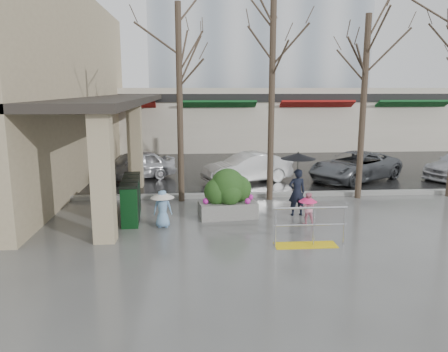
{
  "coord_description": "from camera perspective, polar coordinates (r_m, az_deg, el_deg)",
  "views": [
    {
      "loc": [
        -1.56,
        -11.7,
        3.98
      ],
      "look_at": [
        -0.61,
        1.57,
        1.3
      ],
      "focal_mm": 35.0,
      "sensor_mm": 36.0,
      "label": 1
    }
  ],
  "objects": [
    {
      "name": "woman",
      "position": [
        13.88,
        9.57,
        -0.12
      ],
      "size": [
        1.11,
        1.11,
        2.05
      ],
      "rotation": [
        0.0,
        0.0,
        3.21
      ],
      "color": "black",
      "rests_on": "ground"
    },
    {
      "name": "street_asphalt",
      "position": [
        33.97,
        -1.42,
        4.67
      ],
      "size": [
        120.0,
        36.0,
        0.01
      ],
      "primitive_type": "cube",
      "color": "black",
      "rests_on": "ground"
    },
    {
      "name": "child_blue",
      "position": [
        12.77,
        -8.03,
        -3.72
      ],
      "size": [
        0.7,
        0.7,
        1.11
      ],
      "rotation": [
        0.0,
        0.0,
        3.1
      ],
      "color": "#739FCD",
      "rests_on": "ground"
    },
    {
      "name": "curb",
      "position": [
        16.25,
        1.55,
        -2.51
      ],
      "size": [
        120.0,
        0.3,
        0.15
      ],
      "primitive_type": "cube",
      "color": "gray",
      "rests_on": "ground"
    },
    {
      "name": "tree_mideast",
      "position": [
        16.48,
        18.05,
        13.91
      ],
      "size": [
        3.2,
        3.2,
        6.5
      ],
      "color": "#382B21",
      "rests_on": "ground"
    },
    {
      "name": "canopy_slab",
      "position": [
        19.97,
        -13.63,
        10.06
      ],
      "size": [
        2.8,
        18.0,
        0.25
      ],
      "primitive_type": "cube",
      "color": "#2D2823",
      "rests_on": "pillar_front"
    },
    {
      "name": "news_boxes",
      "position": [
        13.83,
        -12.02,
        -2.87
      ],
      "size": [
        0.68,
        2.3,
        1.27
      ],
      "rotation": [
        0.0,
        0.0,
        0.08
      ],
      "color": "#0C3515",
      "rests_on": "ground"
    },
    {
      "name": "planter",
      "position": [
        13.62,
        0.52,
        -2.36
      ],
      "size": [
        1.88,
        1.12,
        1.56
      ],
      "rotation": [
        0.0,
        0.0,
        0.13
      ],
      "color": "slate",
      "rests_on": "ground"
    },
    {
      "name": "car_c",
      "position": [
        19.95,
        16.72,
        1.24
      ],
      "size": [
        4.95,
        4.21,
        1.26
      ],
      "primitive_type": "imported",
      "rotation": [
        0.0,
        0.0,
        -1.0
      ],
      "color": "#585C60",
      "rests_on": "ground"
    },
    {
      "name": "handrail",
      "position": [
        11.48,
        10.96,
        -7.13
      ],
      "size": [
        1.9,
        0.5,
        1.03
      ],
      "color": "yellow",
      "rests_on": "ground"
    },
    {
      "name": "near_building",
      "position": [
        21.06,
        -25.21,
        10.39
      ],
      "size": [
        6.0,
        18.0,
        8.0
      ],
      "primitive_type": "cube",
      "color": "tan",
      "rests_on": "ground"
    },
    {
      "name": "storefront_row",
      "position": [
        29.94,
        2.79,
        7.62
      ],
      "size": [
        34.0,
        6.74,
        4.0
      ],
      "color": "beige",
      "rests_on": "ground"
    },
    {
      "name": "pillar_front",
      "position": [
        11.66,
        -15.58,
        -0.06
      ],
      "size": [
        0.55,
        0.55,
        3.5
      ],
      "primitive_type": "cube",
      "color": "tan",
      "rests_on": "ground"
    },
    {
      "name": "ground",
      "position": [
        12.46,
        3.36,
        -7.26
      ],
      "size": [
        120.0,
        120.0,
        0.0
      ],
      "primitive_type": "plane",
      "color": "#51514F",
      "rests_on": "ground"
    },
    {
      "name": "tree_west",
      "position": [
        15.35,
        -5.93,
        15.46
      ],
      "size": [
        3.2,
        3.2,
        6.8
      ],
      "color": "#382B21",
      "rests_on": "ground"
    },
    {
      "name": "car_b",
      "position": [
        18.76,
        3.07,
        1.09
      ],
      "size": [
        4.05,
        2.55,
        1.26
      ],
      "primitive_type": "imported",
      "rotation": [
        0.0,
        0.0,
        -1.23
      ],
      "color": "silver",
      "rests_on": "ground"
    },
    {
      "name": "pillar_back",
      "position": [
        17.99,
        -11.55,
        4.04
      ],
      "size": [
        0.55,
        0.55,
        3.5
      ],
      "primitive_type": "cube",
      "color": "tan",
      "rests_on": "ground"
    },
    {
      "name": "child_pink",
      "position": [
        13.17,
        10.87,
        -3.88
      ],
      "size": [
        0.55,
        0.55,
        0.97
      ],
      "rotation": [
        0.0,
        0.0,
        2.96
      ],
      "color": "pink",
      "rests_on": "ground"
    },
    {
      "name": "car_a",
      "position": [
        19.75,
        -11.77,
        1.39
      ],
      "size": [
        3.98,
        2.86,
        1.26
      ],
      "primitive_type": "imported",
      "rotation": [
        0.0,
        0.0,
        -1.15
      ],
      "color": "silver",
      "rests_on": "ground"
    },
    {
      "name": "tree_midwest",
      "position": [
        15.6,
        6.37,
        15.93
      ],
      "size": [
        3.2,
        3.2,
        7.0
      ],
      "color": "#382B21",
      "rests_on": "ground"
    }
  ]
}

